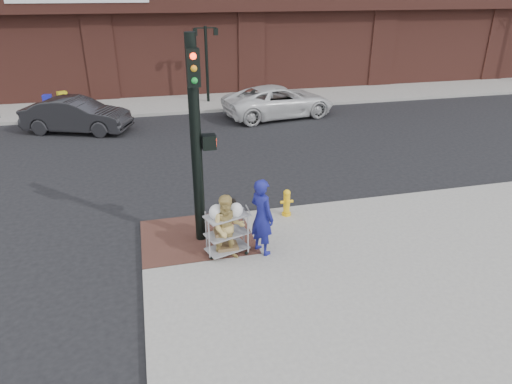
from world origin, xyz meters
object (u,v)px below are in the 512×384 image
object	(u,v)px
utility_cart	(227,230)
traffic_signal_pole	(197,138)
lamp_post	(206,56)
minivan_white	(279,101)
sedan_dark	(76,115)
fire_hydrant	(287,202)
pedestrian_tan	(228,228)
woman_blue	(262,217)

from	to	relation	value
utility_cart	traffic_signal_pole	bearing A→B (deg)	121.11
lamp_post	minivan_white	world-z (taller)	lamp_post
traffic_signal_pole	minivan_white	distance (m)	13.01
traffic_signal_pole	sedan_dark	bearing A→B (deg)	109.87
utility_cart	sedan_dark	bearing A→B (deg)	110.70
lamp_post	minivan_white	distance (m)	5.08
traffic_signal_pole	fire_hydrant	bearing A→B (deg)	16.65
traffic_signal_pole	utility_cart	world-z (taller)	traffic_signal_pole
traffic_signal_pole	pedestrian_tan	distance (m)	2.21
minivan_white	fire_hydrant	bearing A→B (deg)	155.44
woman_blue	minivan_white	size ratio (longest dim) A/B	0.34
sedan_dark	minivan_white	bearing A→B (deg)	-67.55
lamp_post	traffic_signal_pole	size ratio (longest dim) A/B	0.80
fire_hydrant	traffic_signal_pole	bearing A→B (deg)	-163.35
woman_blue	pedestrian_tan	distance (m)	0.85
sedan_dark	fire_hydrant	xyz separation A→B (m)	(6.54, -10.50, -0.23)
woman_blue	minivan_white	distance (m)	13.26
woman_blue	utility_cart	bearing A→B (deg)	51.71
lamp_post	sedan_dark	size ratio (longest dim) A/B	0.85
lamp_post	woman_blue	bearing A→B (deg)	-94.12
minivan_white	fire_hydrant	distance (m)	11.28
woman_blue	pedestrian_tan	xyz separation A→B (m)	(-0.83, -0.10, -0.14)
sedan_dark	fire_hydrant	world-z (taller)	sedan_dark
lamp_post	pedestrian_tan	bearing A→B (deg)	-96.98
sedan_dark	utility_cart	distance (m)	12.89
lamp_post	sedan_dark	bearing A→B (deg)	-148.64
lamp_post	woman_blue	size ratio (longest dim) A/B	2.11
traffic_signal_pole	woman_blue	distance (m)	2.38
woman_blue	sedan_dark	world-z (taller)	woman_blue
pedestrian_tan	fire_hydrant	size ratio (longest dim) A/B	2.08
lamp_post	pedestrian_tan	distance (m)	16.50
utility_cart	minivan_white	bearing A→B (deg)	67.96
utility_cart	lamp_post	bearing A→B (deg)	82.95
traffic_signal_pole	minivan_white	bearing A→B (deg)	64.56
pedestrian_tan	minivan_white	size ratio (longest dim) A/B	0.29
lamp_post	traffic_signal_pole	bearing A→B (deg)	-99.24
woman_blue	lamp_post	bearing A→B (deg)	-31.97
pedestrian_tan	fire_hydrant	world-z (taller)	pedestrian_tan
fire_hydrant	utility_cart	bearing A→B (deg)	-141.91
traffic_signal_pole	fire_hydrant	world-z (taller)	traffic_signal_pole
pedestrian_tan	woman_blue	bearing A→B (deg)	11.00
lamp_post	traffic_signal_pole	world-z (taller)	traffic_signal_pole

